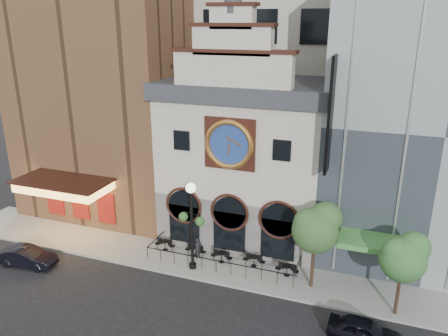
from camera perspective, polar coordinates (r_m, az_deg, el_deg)
The scene contains 17 objects.
ground at distance 29.84m, azimuth -1.87°, elevation -14.84°, with size 120.00×120.00×0.00m, color black.
sidewalk at distance 31.77m, azimuth -0.16°, elevation -12.38°, with size 44.00×5.00×0.15m, color gray.
clock_building at distance 33.68m, azimuth 2.94°, elevation 1.82°, with size 12.60×8.78×18.65m.
theater_building at distance 40.00m, azimuth -14.49°, elevation 12.64°, with size 14.00×15.60×25.00m.
retail_building at distance 33.80m, azimuth 25.90°, elevation 6.05°, with size 14.00×14.40×20.00m.
cafe_railing at distance 31.50m, azimuth -0.16°, elevation -11.56°, with size 10.60×2.60×0.90m, color black, non-canonical shape.
bistro_0 at distance 33.33m, azimuth -7.72°, elevation -9.88°, with size 1.58×0.68×0.90m.
bistro_1 at distance 32.37m, azimuth -3.75°, elevation -10.68°, with size 1.58×0.68×0.90m.
bistro_2 at distance 31.55m, azimuth -0.33°, elevation -11.47°, with size 1.58×0.68×0.90m.
bistro_3 at distance 31.17m, azimuth 3.94°, elevation -11.93°, with size 1.58×0.68×0.90m.
bistro_4 at distance 30.39m, azimuth 8.23°, elevation -12.98°, with size 1.58×0.68×0.90m.
car_right at distance 26.12m, azimuth 17.97°, elevation -19.66°, with size 1.60×3.99×1.36m, color black.
car_left at distance 34.32m, azimuth -24.33°, elevation -10.51°, with size 1.45×4.16×1.37m, color black.
pedestrian at distance 32.00m, azimuth -3.42°, elevation -10.42°, with size 0.56×0.37×1.53m, color black.
lamppost at distance 29.37m, azimuth -4.26°, elevation -6.36°, with size 1.99×0.93×6.32m.
tree_left at distance 27.76m, azimuth 11.97°, elevation -7.52°, with size 3.02×2.90×5.81m.
tree_right at distance 26.92m, azimuth 22.48°, elevation -10.55°, with size 2.72×2.62×5.23m.
Camera 1 is at (9.33, -22.99, 16.58)m, focal length 35.00 mm.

